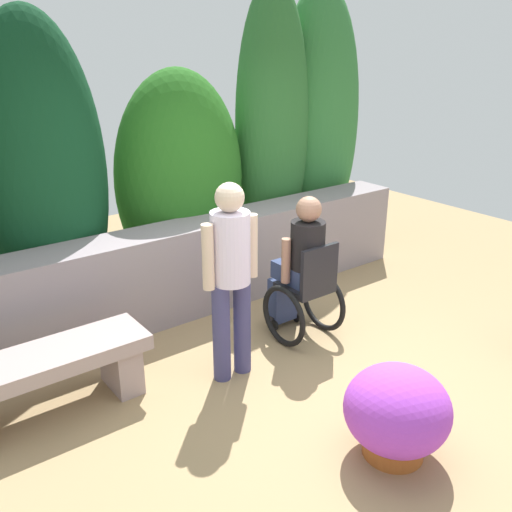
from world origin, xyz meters
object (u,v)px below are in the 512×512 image
stone_bench (47,374)px  person_standing_companion (231,270)px  flower_pot_purple_near (397,413)px  person_in_wheelchair (302,273)px

stone_bench → person_standing_companion: bearing=-18.8°
stone_bench → flower_pot_purple_near: flower_pot_purple_near is taller
person_in_wheelchair → flower_pot_purple_near: 1.69m
stone_bench → flower_pot_purple_near: bearing=-50.6°
person_in_wheelchair → person_standing_companion: (-0.87, -0.15, 0.30)m
person_in_wheelchair → person_standing_companion: bearing=-160.2°
person_standing_companion → stone_bench: bearing=152.0°
stone_bench → person_in_wheelchair: person_in_wheelchair is taller
stone_bench → person_standing_companion: (1.35, -0.37, 0.59)m
person_standing_companion → flower_pot_purple_near: (0.30, -1.41, -0.60)m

